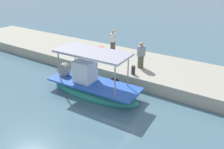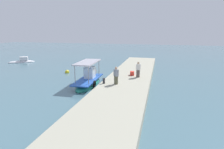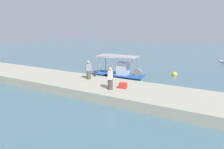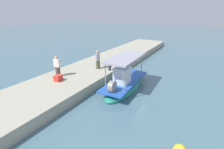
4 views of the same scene
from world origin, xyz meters
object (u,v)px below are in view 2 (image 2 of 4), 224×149
object	(u,v)px
fisherman_by_crate	(116,76)
moored_boat_near	(22,62)
mooring_bollard	(104,81)
main_fishing_boat	(88,81)
marker_buoy	(67,72)
fisherman_near_bollard	(138,70)
cargo_crate	(132,73)

from	to	relation	value
fisherman_by_crate	moored_boat_near	distance (m)	23.71
moored_boat_near	fisherman_by_crate	bearing A→B (deg)	-120.06
mooring_bollard	main_fishing_boat	bearing A→B (deg)	55.92
fisherman_by_crate	marker_buoy	world-z (taller)	fisherman_by_crate
main_fishing_boat	mooring_bollard	world-z (taller)	main_fishing_boat
marker_buoy	main_fishing_boat	bearing A→B (deg)	-133.38
fisherman_near_bollard	mooring_bollard	size ratio (longest dim) A/B	3.20
marker_buoy	moored_boat_near	bearing A→B (deg)	64.58
main_fishing_boat	moored_boat_near	size ratio (longest dim) A/B	1.25
fisherman_by_crate	moored_boat_near	size ratio (longest dim) A/B	0.37
cargo_crate	marker_buoy	distance (m)	9.66
cargo_crate	marker_buoy	xyz separation A→B (m)	(2.13, 9.38, -0.83)
main_fishing_boat	fisherman_near_bollard	bearing A→B (deg)	-69.91
fisherman_near_bollard	mooring_bollard	distance (m)	4.49
moored_boat_near	marker_buoy	bearing A→B (deg)	-115.42
fisherman_by_crate	marker_buoy	distance (m)	10.48
fisherman_by_crate	marker_buoy	xyz separation A→B (m)	(6.11, 8.40, -1.40)
fisherman_near_bollard	marker_buoy	bearing A→B (deg)	74.29
cargo_crate	moored_boat_near	xyz separation A→B (m)	(7.88, 21.48, -0.80)
mooring_bollard	moored_boat_near	size ratio (longest dim) A/B	0.12
main_fishing_boat	marker_buoy	distance (m)	6.89
fisherman_by_crate	cargo_crate	distance (m)	4.14
fisherman_near_bollard	cargo_crate	size ratio (longest dim) A/B	3.02
main_fishing_boat	mooring_bollard	distance (m)	2.70
main_fishing_boat	marker_buoy	bearing A→B (deg)	46.62
cargo_crate	moored_boat_near	distance (m)	22.89
fisherman_by_crate	mooring_bollard	distance (m)	1.31
mooring_bollard	moored_boat_near	xyz separation A→B (m)	(11.96, 19.29, -0.85)
marker_buoy	moored_boat_near	xyz separation A→B (m)	(5.75, 12.09, 0.04)
fisherman_by_crate	mooring_bollard	world-z (taller)	fisherman_by_crate
fisherman_by_crate	marker_buoy	bearing A→B (deg)	53.96
marker_buoy	mooring_bollard	bearing A→B (deg)	-130.80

